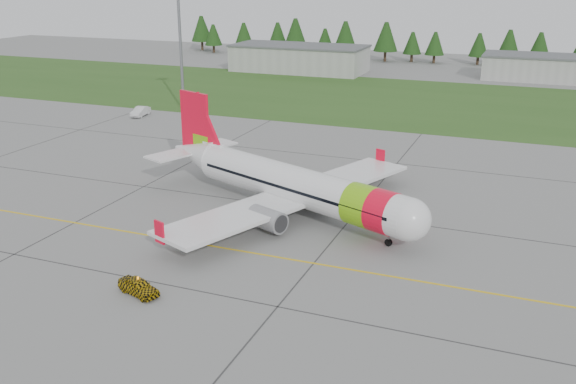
% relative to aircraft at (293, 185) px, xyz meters
% --- Properties ---
extents(ground, '(320.00, 320.00, 0.00)m').
position_rel_aircraft_xyz_m(ground, '(-4.06, -18.35, -3.05)').
color(ground, gray).
rests_on(ground, ground).
extents(aircraft, '(33.32, 31.65, 10.57)m').
position_rel_aircraft_xyz_m(aircraft, '(0.00, 0.00, 0.00)').
color(aircraft, white).
rests_on(aircraft, ground).
extents(follow_me_car, '(1.68, 1.83, 3.75)m').
position_rel_aircraft_xyz_m(follow_me_car, '(-4.70, -20.45, -1.17)').
color(follow_me_car, gold).
rests_on(follow_me_car, ground).
extents(service_van, '(1.87, 1.79, 4.80)m').
position_rel_aircraft_xyz_m(service_van, '(-41.05, 33.69, -0.65)').
color(service_van, silver).
rests_on(service_van, ground).
extents(grass_strip, '(320.00, 50.00, 0.03)m').
position_rel_aircraft_xyz_m(grass_strip, '(-4.06, 63.65, -3.03)').
color(grass_strip, '#30561E').
rests_on(grass_strip, ground).
extents(taxi_guideline, '(120.00, 0.25, 0.02)m').
position_rel_aircraft_xyz_m(taxi_guideline, '(-4.06, -10.35, -3.04)').
color(taxi_guideline, gold).
rests_on(taxi_guideline, ground).
extents(hangar_west, '(32.00, 14.00, 6.00)m').
position_rel_aircraft_xyz_m(hangar_west, '(-34.06, 91.65, -0.05)').
color(hangar_west, '#A8A8A3').
rests_on(hangar_west, ground).
extents(hangar_east, '(24.00, 12.00, 5.20)m').
position_rel_aircraft_xyz_m(hangar_east, '(20.94, 99.65, -0.45)').
color(hangar_east, '#A8A8A3').
rests_on(hangar_east, ground).
extents(floodlight_mast, '(0.50, 0.50, 20.00)m').
position_rel_aircraft_xyz_m(floodlight_mast, '(-36.06, 39.65, 6.95)').
color(floodlight_mast, slate).
rests_on(floodlight_mast, ground).
extents(treeline, '(160.00, 8.00, 10.00)m').
position_rel_aircraft_xyz_m(treeline, '(-4.06, 119.65, 1.95)').
color(treeline, '#1C3F14').
rests_on(treeline, ground).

